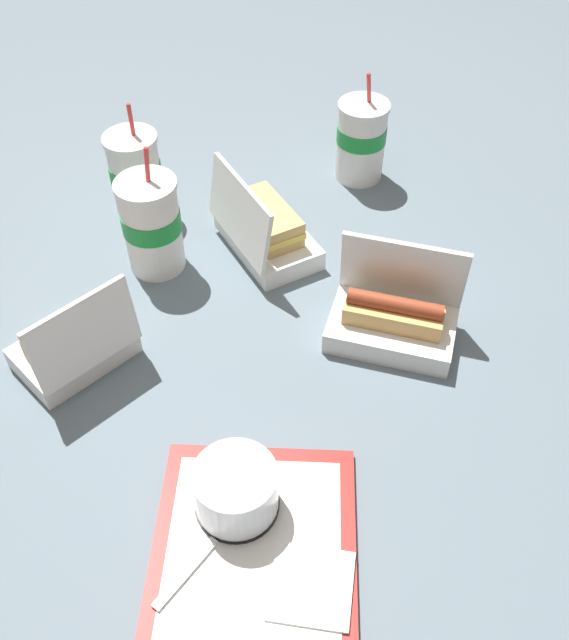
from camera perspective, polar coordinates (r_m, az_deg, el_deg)
ground_plane at (r=1.14m, az=-2.08°, el=-3.38°), size 3.20×3.20×0.00m
food_tray at (r=0.94m, az=-2.62°, el=-19.73°), size 0.39×0.29×0.01m
cake_container at (r=0.95m, az=-3.91°, el=-13.48°), size 0.11×0.11×0.08m
napkin_stack at (r=0.93m, az=2.17°, el=-20.47°), size 0.12×0.12×0.00m
plastic_fork at (r=0.94m, az=-7.90°, el=-19.41°), size 0.09×0.08×0.00m
clamshell_hotdog_corner at (r=1.16m, az=8.69°, el=0.12°), size 0.19×0.23×0.16m
clamshell_sandwich_front at (r=1.31m, az=-1.61°, el=7.22°), size 0.25×0.21×0.16m
clamshell_hotdog_right at (r=1.15m, az=-16.50°, el=-1.85°), size 0.21×0.21×0.16m
soda_cup_back at (r=1.40m, az=-11.81°, el=11.38°), size 0.10×0.10×0.22m
soda_cup_right at (r=1.26m, az=-10.57°, el=7.53°), size 0.11×0.11×0.24m
soda_cup_left at (r=1.48m, az=6.15°, el=14.16°), size 0.10×0.10×0.22m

